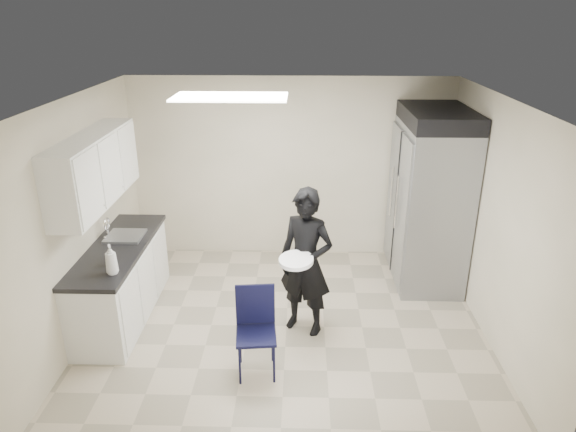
{
  "coord_description": "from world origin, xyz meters",
  "views": [
    {
      "loc": [
        0.16,
        -5.05,
        3.43
      ],
      "look_at": [
        0.01,
        0.2,
        1.31
      ],
      "focal_mm": 32.0,
      "sensor_mm": 36.0,
      "label": 1
    }
  ],
  "objects_px": {
    "folding_chair": "(256,335)",
    "lower_counter": "(122,283)",
    "man_tuxedo": "(306,263)",
    "commercial_fridge": "(429,205)"
  },
  "relations": [
    {
      "from": "folding_chair",
      "to": "man_tuxedo",
      "type": "height_order",
      "value": "man_tuxedo"
    },
    {
      "from": "commercial_fridge",
      "to": "folding_chair",
      "type": "distance_m",
      "value": 3.03
    },
    {
      "from": "commercial_fridge",
      "to": "lower_counter",
      "type": "bearing_deg",
      "value": -164.12
    },
    {
      "from": "lower_counter",
      "to": "folding_chair",
      "type": "xyz_separation_m",
      "value": [
        1.68,
        -1.01,
        0.01
      ]
    },
    {
      "from": "man_tuxedo",
      "to": "lower_counter",
      "type": "bearing_deg",
      "value": -161.15
    },
    {
      "from": "lower_counter",
      "to": "man_tuxedo",
      "type": "distance_m",
      "value": 2.22
    },
    {
      "from": "man_tuxedo",
      "to": "folding_chair",
      "type": "bearing_deg",
      "value": -97.03
    },
    {
      "from": "lower_counter",
      "to": "man_tuxedo",
      "type": "xyz_separation_m",
      "value": [
        2.17,
        -0.22,
        0.42
      ]
    },
    {
      "from": "folding_chair",
      "to": "lower_counter",
      "type": "bearing_deg",
      "value": 142.98
    },
    {
      "from": "lower_counter",
      "to": "commercial_fridge",
      "type": "xyz_separation_m",
      "value": [
        3.78,
        1.07,
        0.62
      ]
    }
  ]
}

